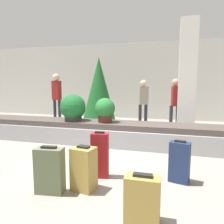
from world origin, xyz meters
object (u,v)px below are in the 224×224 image
at_px(suitcase_6, 84,169).
at_px(decorated_tree, 99,90).
at_px(suitcase_2, 50,170).
at_px(traveler_2, 143,99).
at_px(pillar, 187,79).
at_px(potted_plant_1, 105,110).
at_px(potted_plant_0, 73,108).
at_px(suitcase_3, 142,199).
at_px(traveler_0, 175,100).
at_px(suitcase_1, 179,162).
at_px(traveler_1, 57,93).
at_px(suitcase_4, 100,155).

relative_size(suitcase_6, decorated_tree, 0.27).
distance_m(suitcase_2, traveler_2, 5.12).
xyz_separation_m(pillar, potted_plant_1, (-1.94, -1.32, -0.75)).
bearing_deg(pillar, decorated_tree, 166.42).
xyz_separation_m(suitcase_6, potted_plant_0, (-1.28, 2.34, 0.56)).
distance_m(pillar, suitcase_3, 4.43).
relative_size(pillar, suitcase_3, 5.90).
height_order(suitcase_3, traveler_0, traveler_0).
bearing_deg(suitcase_1, suitcase_6, -140.39).
distance_m(pillar, traveler_2, 1.90).
bearing_deg(traveler_1, potted_plant_1, 150.88).
distance_m(potted_plant_0, potted_plant_1, 0.85).
relative_size(suitcase_1, decorated_tree, 0.27).
bearing_deg(pillar, potted_plant_0, -154.61).
bearing_deg(traveler_0, suitcase_1, -10.76).
bearing_deg(potted_plant_0, decorated_tree, 89.68).
relative_size(suitcase_4, traveler_0, 0.45).
xyz_separation_m(potted_plant_1, traveler_1, (-2.59, 2.23, 0.28)).
height_order(suitcase_1, traveler_0, traveler_0).
relative_size(suitcase_1, suitcase_4, 0.87).
relative_size(pillar, traveler_2, 1.99).
bearing_deg(potted_plant_1, traveler_2, 76.59).
relative_size(suitcase_3, potted_plant_0, 0.81).
xyz_separation_m(suitcase_3, traveler_0, (0.33, 4.97, 0.71)).
height_order(potted_plant_1, decorated_tree, decorated_tree).
height_order(suitcase_3, suitcase_4, suitcase_4).
relative_size(pillar, traveler_1, 1.73).
distance_m(suitcase_1, decorated_tree, 4.61).
bearing_deg(suitcase_3, suitcase_6, 149.44).
relative_size(pillar, traveler_0, 1.96).
bearing_deg(potted_plant_1, potted_plant_0, -179.66).
distance_m(pillar, suitcase_4, 3.72).
xyz_separation_m(suitcase_2, suitcase_6, (0.41, 0.20, -0.01)).
bearing_deg(decorated_tree, potted_plant_0, -90.32).
distance_m(suitcase_4, decorated_tree, 4.20).
xyz_separation_m(suitcase_1, traveler_1, (-4.30, 3.96, 0.82)).
distance_m(potted_plant_1, traveler_1, 3.43).
bearing_deg(suitcase_1, traveler_0, 105.19).
bearing_deg(traveler_0, suitcase_3, -15.63).
relative_size(potted_plant_1, traveler_0, 0.36).
relative_size(suitcase_1, potted_plant_0, 0.96).
distance_m(suitcase_4, suitcase_6, 0.47).
bearing_deg(suitcase_1, potted_plant_1, 148.92).
relative_size(pillar, suitcase_2, 4.90).
bearing_deg(suitcase_3, suitcase_1, 69.78).
xyz_separation_m(suitcase_6, traveler_1, (-3.01, 4.58, 0.82)).
bearing_deg(suitcase_2, suitcase_1, 18.55).
height_order(pillar, decorated_tree, pillar).
xyz_separation_m(potted_plant_0, traveler_2, (1.45, 2.51, 0.09)).
height_order(suitcase_1, suitcase_4, suitcase_4).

